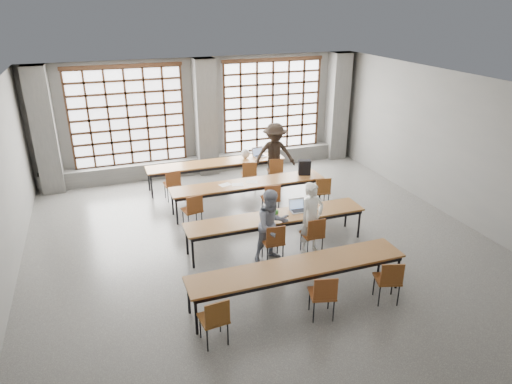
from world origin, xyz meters
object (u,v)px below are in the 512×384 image
red_pouch (213,316)px  chair_front_right (314,232)px  chair_mid_centre (271,197)px  desk_row_a (217,164)px  desk_row_d (298,269)px  backpack (304,167)px  chair_back_left (173,182)px  chair_mid_left (193,208)px  laptop_back (259,154)px  desk_row_c (276,219)px  plastic_bag (245,154)px  student_back (275,155)px  chair_near_left (215,317)px  chair_back_mid (249,172)px  desk_row_b (248,185)px  laptop_front (298,208)px  chair_mid_right (322,189)px  chair_near_mid (323,292)px  green_box (273,213)px  chair_front_left (274,239)px  mouse (316,209)px  student_female (272,226)px  phone (286,216)px  student_male (312,219)px  chair_back_right (275,169)px  chair_near_right (389,278)px

red_pouch → chair_front_right: bearing=35.3°
chair_mid_centre → desk_row_a: bearing=106.9°
desk_row_a → desk_row_d: (-0.09, -5.85, 0.00)m
desk_row_d → backpack: bearing=63.4°
chair_back_left → chair_mid_centre: 2.80m
chair_mid_left → laptop_back: bearing=44.7°
desk_row_c → plastic_bag: 3.97m
desk_row_c → student_back: (1.31, 3.36, 0.26)m
chair_near_left → chair_back_mid: bearing=66.3°
desk_row_a → desk_row_b: 1.84m
desk_row_c → backpack: backpack is taller
chair_near_left → laptop_front: laptop_front is taller
student_back → laptop_back: student_back is taller
chair_mid_right → chair_near_mid: (-2.05, -4.03, 0.00)m
desk_row_b → green_box: 1.98m
chair_front_left → mouse: size_ratio=8.98×
chair_mid_centre → chair_near_mid: size_ratio=1.00×
desk_row_a → chair_front_right: chair_front_right is taller
chair_mid_left → student_back: bearing=34.4°
chair_back_left → chair_back_mid: (2.18, 0.00, 0.00)m
chair_near_mid → backpack: size_ratio=2.20×
chair_near_left → student_female: student_female is taller
laptop_back → plastic_bag: bearing=-172.4°
backpack → laptop_back: bearing=125.6°
desk_row_c → laptop_back: size_ratio=9.83×
desk_row_a → phone: bearing=-83.2°
student_male → backpack: 2.81m
chair_mid_left → chair_front_left: same height
chair_back_mid → student_back: (0.82, 0.13, 0.39)m
desk_row_b → desk_row_c: bearing=-91.6°
desk_row_b → chair_front_left: 2.71m
chair_back_left → chair_back_mid: 2.18m
student_male → chair_mid_left: bearing=122.5°
chair_mid_centre → phone: chair_mid_centre is taller
desk_row_a → red_pouch: size_ratio=20.00×
chair_back_right → chair_mid_left: size_ratio=1.00×
laptop_front → phone: size_ratio=2.91×
chair_front_right → student_back: student_back is taller
desk_row_b → desk_row_d: size_ratio=1.00×
chair_mid_right → phone: bearing=-137.5°
desk_row_a → mouse: bearing=-72.3°
chair_near_right → student_male: student_male is taller
chair_back_left → desk_row_d: bearing=-76.0°
green_box → backpack: backpack is taller
desk_row_b → mouse: mouse is taller
mouse → chair_mid_left: bearing=149.7°
chair_back_mid → mouse: chair_back_mid is taller
chair_back_mid → desk_row_d: bearing=-99.5°
red_pouch → chair_back_mid: bearing=65.9°
desk_row_b → chair_back_left: chair_back_left is taller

